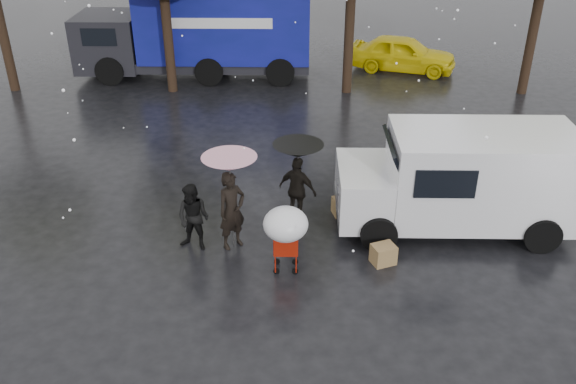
{
  "coord_description": "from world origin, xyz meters",
  "views": [
    {
      "loc": [
        0.84,
        -10.09,
        7.07
      ],
      "look_at": [
        0.65,
        1.0,
        0.98
      ],
      "focal_mm": 38.0,
      "sensor_mm": 36.0,
      "label": 1
    }
  ],
  "objects_px": {
    "shopping_cart": "(286,227)",
    "blue_truck": "(202,27)",
    "vendor_cart": "(377,200)",
    "white_van": "(462,178)",
    "person_pink": "(232,211)",
    "person_black": "(298,190)",
    "yellow_taxi": "(403,54)"
  },
  "relations": [
    {
      "from": "vendor_cart",
      "to": "blue_truck",
      "type": "relative_size",
      "value": 0.18
    },
    {
      "from": "shopping_cart",
      "to": "white_van",
      "type": "xyz_separation_m",
      "value": [
        3.68,
        1.84,
        0.1
      ]
    },
    {
      "from": "vendor_cart",
      "to": "person_pink",
      "type": "bearing_deg",
      "value": -167.16
    },
    {
      "from": "yellow_taxi",
      "to": "white_van",
      "type": "bearing_deg",
      "value": -165.6
    },
    {
      "from": "person_pink",
      "to": "white_van",
      "type": "height_order",
      "value": "white_van"
    },
    {
      "from": "vendor_cart",
      "to": "shopping_cart",
      "type": "bearing_deg",
      "value": -138.98
    },
    {
      "from": "blue_truck",
      "to": "shopping_cart",
      "type": "bearing_deg",
      "value": -75.12
    },
    {
      "from": "person_black",
      "to": "vendor_cart",
      "type": "bearing_deg",
      "value": -163.06
    },
    {
      "from": "person_pink",
      "to": "yellow_taxi",
      "type": "xyz_separation_m",
      "value": [
        5.22,
        11.96,
        -0.18
      ]
    },
    {
      "from": "shopping_cart",
      "to": "blue_truck",
      "type": "bearing_deg",
      "value": 104.88
    },
    {
      "from": "person_pink",
      "to": "person_black",
      "type": "height_order",
      "value": "person_pink"
    },
    {
      "from": "person_pink",
      "to": "blue_truck",
      "type": "bearing_deg",
      "value": 60.73
    },
    {
      "from": "shopping_cart",
      "to": "blue_truck",
      "type": "relative_size",
      "value": 0.18
    },
    {
      "from": "vendor_cart",
      "to": "yellow_taxi",
      "type": "height_order",
      "value": "yellow_taxi"
    },
    {
      "from": "vendor_cart",
      "to": "blue_truck",
      "type": "bearing_deg",
      "value": 115.86
    },
    {
      "from": "person_pink",
      "to": "shopping_cart",
      "type": "relative_size",
      "value": 1.15
    },
    {
      "from": "person_pink",
      "to": "person_black",
      "type": "distance_m",
      "value": 1.68
    },
    {
      "from": "vendor_cart",
      "to": "shopping_cart",
      "type": "xyz_separation_m",
      "value": [
        -1.89,
        -1.64,
        0.34
      ]
    },
    {
      "from": "person_black",
      "to": "yellow_taxi",
      "type": "height_order",
      "value": "person_black"
    },
    {
      "from": "vendor_cart",
      "to": "white_van",
      "type": "height_order",
      "value": "white_van"
    },
    {
      "from": "blue_truck",
      "to": "vendor_cart",
      "type": "bearing_deg",
      "value": -64.14
    },
    {
      "from": "white_van",
      "to": "blue_truck",
      "type": "xyz_separation_m",
      "value": [
        -6.94,
        10.42,
        0.6
      ]
    },
    {
      "from": "shopping_cart",
      "to": "white_van",
      "type": "distance_m",
      "value": 4.12
    },
    {
      "from": "blue_truck",
      "to": "yellow_taxi",
      "type": "relative_size",
      "value": 2.15
    },
    {
      "from": "shopping_cart",
      "to": "blue_truck",
      "type": "distance_m",
      "value": 12.71
    },
    {
      "from": "person_pink",
      "to": "shopping_cart",
      "type": "height_order",
      "value": "person_pink"
    },
    {
      "from": "person_pink",
      "to": "vendor_cart",
      "type": "xyz_separation_m",
      "value": [
        2.99,
        0.68,
        -0.12
      ]
    },
    {
      "from": "shopping_cart",
      "to": "yellow_taxi",
      "type": "height_order",
      "value": "shopping_cart"
    },
    {
      "from": "white_van",
      "to": "yellow_taxi",
      "type": "height_order",
      "value": "white_van"
    },
    {
      "from": "shopping_cart",
      "to": "white_van",
      "type": "height_order",
      "value": "white_van"
    },
    {
      "from": "person_pink",
      "to": "person_black",
      "type": "xyz_separation_m",
      "value": [
        1.32,
        1.03,
        -0.08
      ]
    },
    {
      "from": "vendor_cart",
      "to": "yellow_taxi",
      "type": "xyz_separation_m",
      "value": [
        2.23,
        11.28,
        -0.07
      ]
    }
  ]
}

